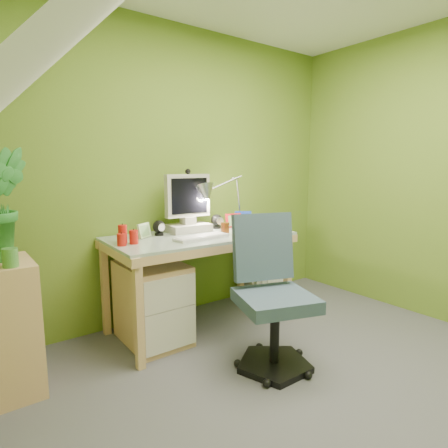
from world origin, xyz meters
TOP-DOWN VIEW (x-y plane):
  - floor at (0.00, 0.00)m, footprint 3.20×3.20m
  - wall_back at (0.00, 1.60)m, footprint 3.20×0.01m
  - desk at (-0.07, 1.22)m, footprint 1.41×0.73m
  - monitor at (-0.07, 1.40)m, footprint 0.41×0.24m
  - speaker_left at (-0.34, 1.38)m, footprint 0.12×0.12m
  - speaker_right at (0.20, 1.38)m, footprint 0.12×0.12m
  - keyboard at (-0.15, 1.08)m, footprint 0.43×0.17m
  - mousepad at (0.31, 1.08)m, footprint 0.23×0.18m
  - mouse at (0.31, 1.08)m, footprint 0.11×0.08m
  - amber_tumbler at (0.11, 1.14)m, footprint 0.08×0.08m
  - candle_cluster at (-0.67, 1.23)m, footprint 0.18×0.16m
  - photo_frame_red at (0.35, 1.34)m, footprint 0.14×0.06m
  - photo_frame_blue at (0.49, 1.38)m, footprint 0.14×0.09m
  - photo_frame_green at (-0.47, 1.36)m, footprint 0.12×0.08m
  - desk_lamp at (0.38, 1.40)m, footprint 0.62×0.33m
  - side_ledge at (-1.40, 1.14)m, footprint 0.28×0.43m
  - green_cup at (-1.38, 0.99)m, footprint 0.09×0.09m
  - task_chair at (-0.03, 0.42)m, footprint 0.64×0.64m
  - radiator at (0.86, 1.46)m, footprint 0.45×0.24m

SIDE VIEW (x-z plane):
  - floor at x=0.00m, z-range -0.01..0.00m
  - radiator at x=0.86m, z-range 0.00..0.42m
  - desk at x=-0.07m, z-range 0.00..0.75m
  - side_ledge at x=-1.40m, z-range 0.00..0.76m
  - task_chair at x=-0.03m, z-range 0.00..0.91m
  - mousepad at x=0.31m, z-range 0.75..0.75m
  - keyboard at x=-0.15m, z-range 0.75..0.77m
  - mouse at x=0.31m, z-range 0.75..0.78m
  - amber_tumbler at x=0.11m, z-range 0.75..0.83m
  - photo_frame_green at x=-0.47m, z-range 0.75..0.85m
  - speaker_left at x=-0.34m, z-range 0.75..0.86m
  - green_cup at x=-1.38m, z-range 0.76..0.85m
  - photo_frame_red at x=0.35m, z-range 0.75..0.87m
  - speaker_right at x=0.20m, z-range 0.75..0.87m
  - candle_cluster at x=-0.67m, z-range 0.75..0.87m
  - photo_frame_blue at x=0.49m, z-range 0.75..0.87m
  - monitor at x=-0.07m, z-range 0.75..1.30m
  - desk_lamp at x=0.38m, z-range 0.75..1.38m
  - wall_back at x=0.00m, z-range 0.00..2.40m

